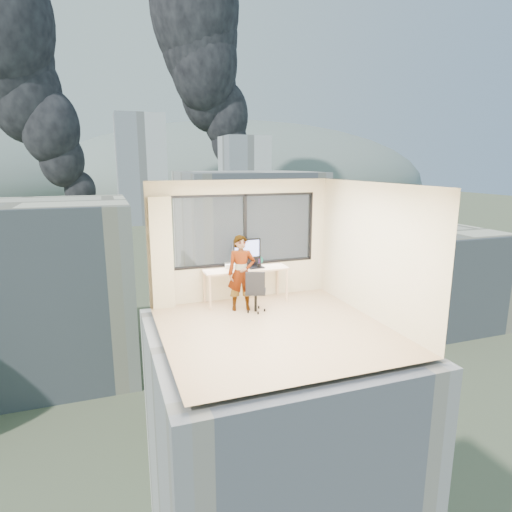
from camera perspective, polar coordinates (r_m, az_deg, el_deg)
name	(u,v)px	position (r m, az deg, el deg)	size (l,w,h in m)	color
floor	(274,329)	(7.89, 2.47, -9.66)	(4.00, 4.00, 0.01)	tan
ceiling	(276,184)	(7.33, 2.66, 9.55)	(4.00, 4.00, 0.01)	white
wall_front	(332,290)	(5.76, 10.08, -4.53)	(4.00, 0.01, 2.60)	beige
wall_left	(159,268)	(7.02, -12.75, -1.61)	(0.01, 4.00, 2.60)	beige
wall_right	(373,251)	(8.45, 15.23, 0.60)	(0.01, 4.00, 2.60)	beige
window_wall	(243,230)	(9.33, -1.77, 3.51)	(3.30, 0.16, 1.55)	black
curtain	(162,253)	(8.91, -12.42, 0.35)	(0.45, 0.14, 2.30)	beige
desk	(246,285)	(9.25, -1.37, -3.87)	(1.80, 0.60, 0.75)	beige
chair	(256,290)	(8.63, -0.05, -4.58)	(0.45, 0.45, 0.89)	black
person	(241,273)	(8.66, -1.95, -2.29)	(0.56, 0.37, 1.54)	#2D2D33
monitor	(247,253)	(9.19, -1.24, 0.45)	(0.62, 0.13, 0.62)	black
game_console	(232,265)	(9.27, -3.16, -1.20)	(0.33, 0.27, 0.08)	white
laptop	(256,263)	(9.17, -0.03, -0.90)	(0.33, 0.35, 0.22)	black
cellphone	(251,268)	(9.12, -0.63, -1.62)	(0.10, 0.05, 0.01)	black
pen_cup	(259,266)	(9.15, 0.41, -1.29)	(0.08, 0.08, 0.10)	black
handbag	(258,260)	(9.46, 0.26, -0.56)	(0.25, 0.13, 0.19)	#0B4439
exterior_ground	(115,224)	(127.94, -18.22, 4.07)	(400.00, 400.00, 0.04)	#515B3D
near_bldg_a	(26,291)	(38.61, -28.21, -4.14)	(16.00, 12.00, 14.00)	beige
near_bldg_b	(246,244)	(47.99, -1.31, 1.55)	(14.00, 13.00, 16.00)	beige
near_bldg_c	(438,278)	(49.26, 22.99, -2.74)	(12.00, 10.00, 10.00)	beige
far_tower_b	(141,170)	(127.25, -15.01, 11.01)	(13.00, 13.00, 30.00)	silver
far_tower_c	(244,174)	(154.41, -1.59, 10.83)	(15.00, 15.00, 26.00)	silver
hill_b	(240,185)	(342.98, -2.16, 9.46)	(300.00, 220.00, 96.00)	slate
tree_b	(226,360)	(28.55, -3.99, -13.59)	(7.60, 7.60, 9.00)	#1D541C
tree_c	(317,260)	(54.26, 8.11, -0.55)	(8.40, 8.40, 10.00)	#1D541C
smoke_plume_a	(67,45)	(161.03, -23.85, 24.26)	(40.00, 24.00, 90.00)	black
smoke_plume_b	(244,103)	(187.53, -1.57, 19.66)	(30.00, 18.00, 70.00)	black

